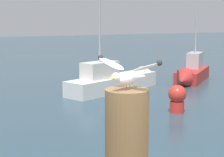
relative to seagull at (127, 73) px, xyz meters
name	(u,v)px	position (x,y,z in m)	size (l,w,h in m)	color
seagull	(127,73)	(0.00, 0.00, 0.00)	(0.38, 0.61, 0.25)	#C66660
boat_red	(191,73)	(9.74, 10.88, -2.05)	(3.70, 3.23, 3.38)	#B72D28
boat_white	(119,80)	(5.90, 10.77, -2.04)	(5.23, 2.80, 4.18)	silver
channel_buoy	(177,97)	(5.62, 6.57, -1.97)	(0.56, 0.56, 1.33)	red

